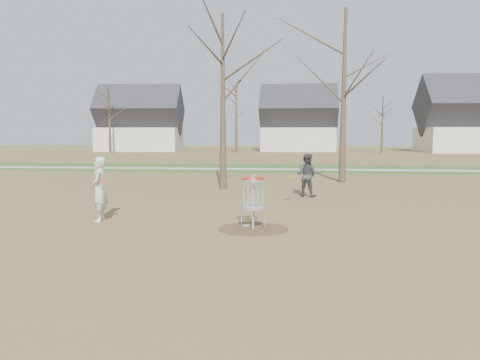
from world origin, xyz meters
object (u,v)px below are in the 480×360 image
object	(u,v)px
player_standing	(99,189)
player_throwing	(307,175)
disc_golf_basket	(253,193)
disc_grounded	(247,225)

from	to	relation	value
player_standing	player_throwing	bearing A→B (deg)	122.81
disc_golf_basket	player_standing	bearing A→B (deg)	171.98
player_throwing	disc_golf_basket	size ratio (longest dim) A/B	1.23
player_throwing	disc_grounded	bearing A→B (deg)	95.15
player_standing	player_throwing	size ratio (longest dim) A/B	1.08
disc_grounded	player_standing	bearing A→B (deg)	176.96
player_throwing	disc_grounded	world-z (taller)	player_throwing
player_standing	disc_grounded	bearing A→B (deg)	75.19
player_standing	player_throwing	world-z (taller)	player_standing
disc_grounded	disc_golf_basket	world-z (taller)	disc_golf_basket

